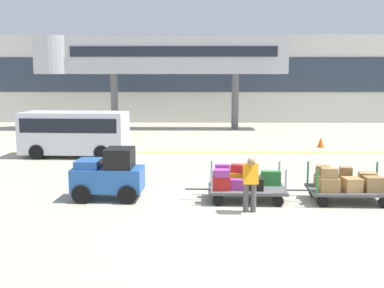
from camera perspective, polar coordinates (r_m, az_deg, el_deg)
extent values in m
plane|color=#A8A08E|center=(13.16, 6.60, -7.98)|extent=(120.00, 120.00, 0.00)
cube|color=yellow|center=(22.59, 3.53, -1.05)|extent=(20.77, 0.72, 0.01)
cube|color=beige|center=(38.59, 2.84, 8.13)|extent=(45.22, 2.40, 7.09)
cube|color=#2D3847|center=(37.34, 2.90, 8.66)|extent=(42.96, 0.12, 2.80)
cube|color=#B7B7BC|center=(32.65, -2.23, 11.04)|extent=(15.69, 2.20, 2.60)
cylinder|color=#B7B7BC|center=(34.16, -16.78, 10.58)|extent=(3.00, 3.00, 2.60)
cube|color=#1E232D|center=(31.52, -2.34, 11.50)|extent=(14.12, 0.08, 0.70)
cylinder|color=#59595B|center=(33.17, -9.69, 5.24)|extent=(0.50, 0.50, 3.92)
cylinder|color=#59595B|center=(32.71, 5.41, 5.28)|extent=(0.50, 0.50, 3.92)
cube|color=#2659A5|center=(14.11, -10.45, -4.31)|extent=(2.13, 1.16, 0.70)
cube|color=black|center=(13.90, -9.04, -1.73)|extent=(0.83, 1.01, 0.60)
cube|color=#225095|center=(14.15, -12.78, -2.40)|extent=(0.73, 0.96, 0.24)
cylinder|color=black|center=(14.84, -12.54, -5.13)|extent=(0.57, 0.20, 0.56)
cylinder|color=black|center=(13.87, -13.66, -6.12)|extent=(0.57, 0.20, 0.56)
cylinder|color=black|center=(14.55, -7.32, -5.27)|extent=(0.57, 0.20, 0.56)
cylinder|color=black|center=(13.55, -8.07, -6.30)|extent=(0.57, 0.20, 0.56)
cube|color=#4C4C4F|center=(13.85, 6.86, -5.62)|extent=(2.34, 1.47, 0.08)
cylinder|color=gray|center=(14.35, 2.47, -3.47)|extent=(0.06, 0.06, 0.70)
cylinder|color=gray|center=(13.09, 2.46, -4.62)|extent=(0.06, 0.06, 0.70)
cylinder|color=gray|center=(14.50, 10.87, -3.49)|extent=(0.06, 0.06, 0.70)
cylinder|color=gray|center=(13.26, 11.67, -4.63)|extent=(0.06, 0.06, 0.70)
cylinder|color=black|center=(14.44, 3.24, -5.81)|extent=(0.32, 0.11, 0.32)
cylinder|color=black|center=(13.29, 3.29, -7.06)|extent=(0.32, 0.11, 0.32)
cylinder|color=black|center=(14.56, 10.07, -5.80)|extent=(0.32, 0.11, 0.32)
cylinder|color=black|center=(13.42, 10.73, -7.04)|extent=(0.32, 0.11, 0.32)
cylinder|color=#333333|center=(13.82, 0.61, -5.67)|extent=(0.70, 0.07, 0.05)
cube|color=#236B2D|center=(14.09, 3.80, -4.31)|extent=(0.61, 0.29, 0.41)
cube|color=red|center=(13.42, 3.69, -4.94)|extent=(0.51, 0.27, 0.42)
cube|color=orange|center=(14.05, 5.82, -4.38)|extent=(0.60, 0.33, 0.41)
cube|color=#8C338C|center=(13.52, 5.84, -5.08)|extent=(0.62, 0.34, 0.32)
cube|color=#99999E|center=(14.13, 7.67, -4.46)|extent=(0.44, 0.27, 0.35)
cube|color=black|center=(13.54, 7.92, -5.02)|extent=(0.52, 0.38, 0.35)
cube|color=#236B2D|center=(14.20, 9.83, -4.25)|extent=(0.61, 0.28, 0.44)
cube|color=#8C338C|center=(14.02, 3.82, -3.04)|extent=(0.45, 0.30, 0.23)
cube|color=#8C338C|center=(13.35, 3.70, -3.63)|extent=(0.45, 0.34, 0.21)
cube|color=red|center=(13.98, 5.84, -3.06)|extent=(0.51, 0.37, 0.25)
cube|color=#4C4C4F|center=(14.39, 18.91, -5.48)|extent=(2.34, 1.47, 0.08)
cylinder|color=#237033|center=(14.66, 14.30, -3.48)|extent=(0.06, 0.06, 0.70)
cylinder|color=#237033|center=(13.43, 15.41, -4.59)|extent=(0.06, 0.06, 0.70)
cylinder|color=#237033|center=(15.23, 22.13, -3.40)|extent=(0.06, 0.06, 0.70)
cylinder|color=black|center=(14.78, 15.00, -5.75)|extent=(0.32, 0.11, 0.32)
cylinder|color=black|center=(13.66, 16.07, -6.95)|extent=(0.32, 0.11, 0.32)
cylinder|color=black|center=(15.25, 21.38, -5.62)|extent=(0.32, 0.11, 0.32)
cylinder|color=black|center=(14.16, 22.92, -6.75)|extent=(0.32, 0.11, 0.32)
cylinder|color=#333333|center=(14.05, 13.00, -5.66)|extent=(0.70, 0.07, 0.05)
cube|color=olive|center=(14.51, 16.01, -4.42)|extent=(0.56, 0.57, 0.33)
cube|color=olive|center=(13.83, 16.77, -4.90)|extent=(0.55, 0.43, 0.40)
cube|color=tan|center=(14.61, 18.65, -4.41)|extent=(0.48, 0.47, 0.35)
cube|color=#A87F4C|center=(14.08, 19.37, -4.81)|extent=(0.54, 0.55, 0.40)
cube|color=#9E7A4C|center=(14.85, 21.12, -4.17)|extent=(0.57, 0.50, 0.43)
cube|color=olive|center=(14.25, 21.74, -4.69)|extent=(0.50, 0.43, 0.44)
cube|color=olive|center=(14.44, 16.06, -3.20)|extent=(0.51, 0.45, 0.30)
cube|color=#9E7A4C|center=(13.76, 16.84, -3.50)|extent=(0.49, 0.34, 0.29)
cube|color=olive|center=(14.55, 18.70, -3.24)|extent=(0.40, 0.37, 0.26)
cylinder|color=#4C4C4C|center=(12.72, 6.79, -6.65)|extent=(0.16, 0.16, 0.82)
cylinder|color=#4C4C4C|center=(12.74, 7.69, -6.64)|extent=(0.16, 0.16, 0.82)
cube|color=orange|center=(12.47, 7.35, -3.76)|extent=(0.40, 0.42, 0.61)
sphere|color=#8C6647|center=(12.28, 7.44, -2.21)|extent=(0.22, 0.22, 0.22)
cube|color=silver|center=(21.94, -14.47, 1.43)|extent=(4.89, 2.15, 1.90)
cube|color=black|center=(21.90, -14.50, 2.47)|extent=(4.51, 2.17, 0.64)
cylinder|color=black|center=(21.76, -18.83, -0.95)|extent=(0.69, 0.28, 0.68)
cylinder|color=black|center=(20.80, -11.24, -1.08)|extent=(0.69, 0.28, 0.68)
cone|color=#EA590F|center=(25.09, 15.83, 0.21)|extent=(0.36, 0.36, 0.55)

